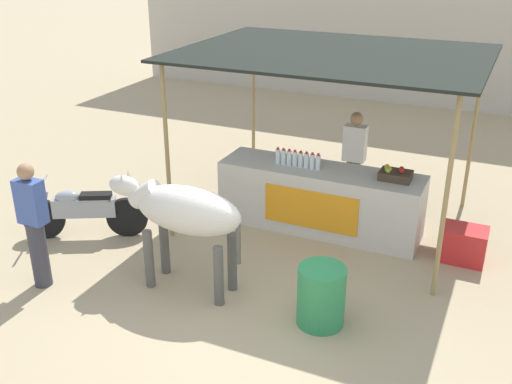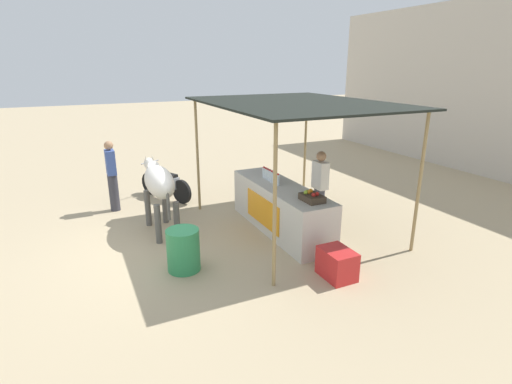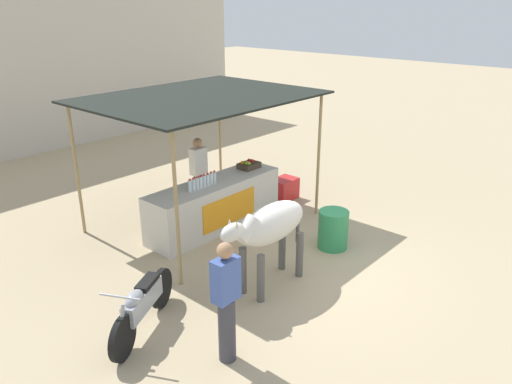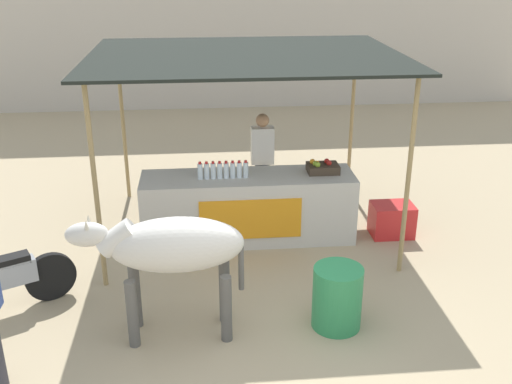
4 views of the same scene
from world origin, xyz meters
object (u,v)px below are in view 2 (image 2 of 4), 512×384
Objects in this scene: stall_counter at (280,208)px; passerby_on_street at (112,175)px; fruit_crate at (312,197)px; vendor_behind_counter at (320,190)px; motorcycle_parked at (165,182)px; water_barrel at (183,250)px; cow at (159,183)px; cooler_box at (337,264)px.

passerby_on_street is at bearing -132.15° from stall_counter.
fruit_crate is at bearing 38.81° from passerby_on_street.
vendor_behind_counter is 4.74m from passerby_on_street.
passerby_on_street reaches higher than motorcycle_parked.
cow is at bearing 179.01° from water_barrel.
water_barrel is at bearing -8.48° from motorcycle_parked.
water_barrel reaches higher than cooler_box.
fruit_crate reaches higher than cooler_box.
motorcycle_parked is at bearing 171.52° from water_barrel.
stall_counter is 2.11m from cooler_box.
passerby_on_street is at bearing -168.67° from water_barrel.
cooler_box is at bearing -8.21° from fruit_crate.
fruit_crate is 1.07m from vendor_behind_counter.
fruit_crate is (1.06, 0.05, 0.55)m from stall_counter.
cow is 1.85m from passerby_on_street.
cooler_box is 5.60m from passerby_on_street.
water_barrel is at bearing -70.53° from stall_counter.
motorcycle_parked is (-5.12, -1.59, 0.19)m from cooler_box.
stall_counter is 2.40m from water_barrel.
motorcycle_parked reaches higher than cooler_box.
vendor_behind_counter is 2.29× the size of water_barrel.
fruit_crate reaches higher than motorcycle_parked.
water_barrel is 0.44× the size of motorcycle_parked.
cow reaches higher than fruit_crate.
motorcycle_parked is at bearing -143.54° from vendor_behind_counter.
cow is (-0.99, -2.23, 0.55)m from stall_counter.
vendor_behind_counter and passerby_on_street have the same top height.
vendor_behind_counter is 4.13m from motorcycle_parked.
vendor_behind_counter is 3.10m from water_barrel.
cooler_box is at bearing 30.92° from passerby_on_street.
stall_counter is 1.20m from fruit_crate.
vendor_behind_counter is at bearing 36.46° from motorcycle_parked.
vendor_behind_counter is 1.01× the size of motorcycle_parked.
passerby_on_street reaches higher than cow.
motorcycle_parked reaches higher than water_barrel.
water_barrel is 3.58m from passerby_on_street.
passerby_on_street is at bearing -156.71° from cow.
water_barrel is at bearing -120.98° from cooler_box.
stall_counter is 4.01m from passerby_on_street.
water_barrel is 1.91m from cow.
fruit_crate is at bearing 2.80° from stall_counter.
stall_counter is 6.82× the size of fruit_crate.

